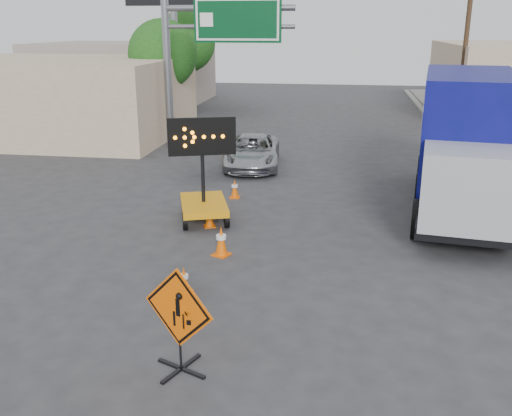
% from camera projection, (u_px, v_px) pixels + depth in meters
% --- Properties ---
extents(ground, '(100.00, 100.00, 0.00)m').
position_uv_depth(ground, '(225.00, 360.00, 10.12)').
color(ground, '#2D2D30').
rests_on(ground, ground).
extents(curb_right, '(0.40, 60.00, 0.12)m').
position_uv_depth(curb_right, '(474.00, 170.00, 23.14)').
color(curb_right, gray).
rests_on(curb_right, ground).
extents(storefront_left_near, '(14.00, 10.00, 4.00)m').
position_uv_depth(storefront_left_near, '(45.00, 97.00, 30.39)').
color(storefront_left_near, '#CAB192').
rests_on(storefront_left_near, ground).
extents(storefront_left_far, '(12.00, 10.00, 4.40)m').
position_uv_depth(storefront_left_far, '(124.00, 73.00, 43.64)').
color(storefront_left_far, '#A39388').
rests_on(storefront_left_far, ground).
extents(highway_gantry, '(6.18, 0.38, 6.90)m').
position_uv_depth(highway_gantry, '(209.00, 39.00, 26.11)').
color(highway_gantry, slate).
rests_on(highway_gantry, ground).
extents(utility_pole_far, '(1.80, 0.26, 9.00)m').
position_uv_depth(utility_pole_far, '(466.00, 45.00, 30.07)').
color(utility_pole_far, '#402D1B').
rests_on(utility_pole_far, ground).
extents(tree_left_near, '(3.71, 3.71, 6.03)m').
position_uv_depth(tree_left_near, '(163.00, 54.00, 30.72)').
color(tree_left_near, '#402D1B').
rests_on(tree_left_near, ground).
extents(tree_left_far, '(4.10, 4.10, 6.66)m').
position_uv_depth(tree_left_far, '(185.00, 42.00, 38.26)').
color(tree_left_far, '#402D1B').
rests_on(tree_left_far, ground).
extents(construction_sign, '(1.33, 0.96, 1.90)m').
position_uv_depth(construction_sign, '(179.00, 318.00, 9.52)').
color(construction_sign, black).
rests_on(construction_sign, ground).
extents(arrow_board, '(1.94, 2.51, 3.14)m').
position_uv_depth(arrow_board, '(204.00, 198.00, 17.16)').
color(arrow_board, orange).
rests_on(arrow_board, ground).
extents(pickup_truck, '(2.63, 4.89, 1.30)m').
position_uv_depth(pickup_truck, '(252.00, 152.00, 23.70)').
color(pickup_truck, '#A4A7AB').
rests_on(pickup_truck, ground).
extents(box_truck, '(3.83, 9.29, 4.27)m').
position_uv_depth(box_truck, '(466.00, 150.00, 17.79)').
color(box_truck, black).
rests_on(box_truck, ground).
extents(cone_a, '(0.37, 0.37, 0.63)m').
position_uv_depth(cone_a, '(184.00, 280.00, 12.56)').
color(cone_a, '#E85804').
rests_on(cone_a, ground).
extents(cone_b, '(0.53, 0.53, 0.79)m').
position_uv_depth(cone_b, '(221.00, 241.00, 14.61)').
color(cone_b, '#E85804').
rests_on(cone_b, ground).
extents(cone_c, '(0.43, 0.43, 0.66)m').
position_uv_depth(cone_c, '(209.00, 216.00, 16.71)').
color(cone_c, '#E85804').
rests_on(cone_c, ground).
extents(cone_d, '(0.43, 0.43, 0.80)m').
position_uv_depth(cone_d, '(204.00, 204.00, 17.59)').
color(cone_d, '#E85804').
rests_on(cone_d, ground).
extents(cone_e, '(0.35, 0.35, 0.66)m').
position_uv_depth(cone_e, '(235.00, 188.00, 19.52)').
color(cone_e, '#E85804').
rests_on(cone_e, ground).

